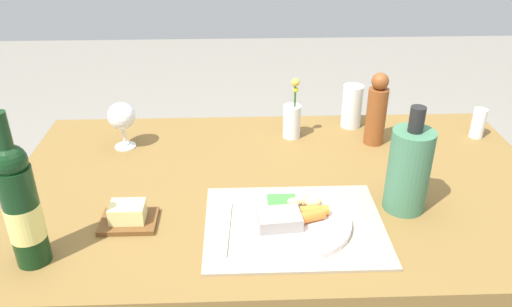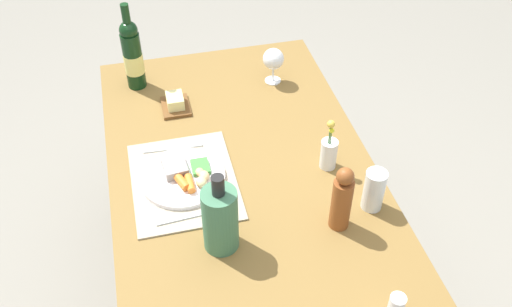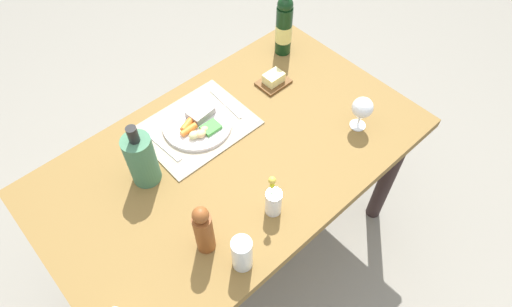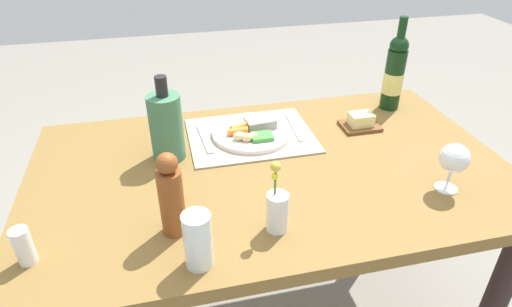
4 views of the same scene
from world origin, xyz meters
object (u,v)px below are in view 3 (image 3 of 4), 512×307
object	(u,v)px
dining_table	(234,169)
butter_dish	(274,80)
flower_vase	(273,201)
fork	(226,104)
cooler_bottle	(141,159)
water_tumbler	(242,255)
dinner_plate	(198,123)
pepper_mill	(204,230)
knife	(163,146)
wine_glass	(362,108)
wine_bottle	(284,26)

from	to	relation	value
dining_table	butter_dish	bearing A→B (deg)	-155.62
flower_vase	butter_dish	bearing A→B (deg)	-134.04
butter_dish	fork	bearing A→B (deg)	-9.86
dining_table	flower_vase	xyz separation A→B (m)	(0.06, 0.27, 0.16)
dining_table	cooler_bottle	xyz separation A→B (m)	(0.29, -0.12, 0.21)
fork	water_tumbler	bearing A→B (deg)	57.51
dinner_plate	pepper_mill	distance (m)	0.51
fork	knife	bearing A→B (deg)	4.25
water_tumbler	cooler_bottle	world-z (taller)	cooler_bottle
fork	butter_dish	world-z (taller)	butter_dish
knife	flower_vase	xyz separation A→B (m)	(-0.12, 0.47, 0.05)
wine_glass	fork	bearing A→B (deg)	-54.27
wine_bottle	cooler_bottle	bearing A→B (deg)	11.24
fork	flower_vase	xyz separation A→B (m)	(0.20, 0.48, 0.05)
water_tumbler	butter_dish	bearing A→B (deg)	-140.67
dining_table	flower_vase	distance (m)	0.32
wine_bottle	water_tumbler	distance (m)	1.03
dining_table	wine_glass	xyz separation A→B (m)	(-0.45, 0.22, 0.20)
flower_vase	dining_table	bearing A→B (deg)	-101.88
wine_glass	cooler_bottle	distance (m)	0.82
wine_bottle	cooler_bottle	size ratio (longest dim) A/B	1.28
dinner_plate	flower_vase	xyz separation A→B (m)	(0.04, 0.47, 0.04)
pepper_mill	water_tumbler	xyz separation A→B (m)	(-0.05, 0.12, -0.05)
wine_bottle	butter_dish	world-z (taller)	wine_bottle
wine_glass	butter_dish	bearing A→B (deg)	-78.43
flower_vase	fork	bearing A→B (deg)	-112.22
knife	cooler_bottle	xyz separation A→B (m)	(0.12, 0.08, 0.10)
knife	cooler_bottle	world-z (taller)	cooler_bottle
dining_table	butter_dish	size ratio (longest dim) A/B	11.02
water_tumbler	cooler_bottle	xyz separation A→B (m)	(0.04, -0.47, 0.05)
fork	wine_glass	bearing A→B (deg)	128.84
cooler_bottle	dining_table	bearing A→B (deg)	156.92
knife	wine_bottle	xyz separation A→B (m)	(-0.72, -0.09, 0.13)
dinner_plate	water_tumbler	distance (m)	0.59
wine_bottle	water_tumbler	size ratio (longest dim) A/B	2.48
pepper_mill	water_tumbler	bearing A→B (deg)	110.59
fork	flower_vase	size ratio (longest dim) A/B	1.03
water_tumbler	pepper_mill	bearing A→B (deg)	-69.41
wine_glass	butter_dish	distance (m)	0.41
fork	butter_dish	bearing A→B (deg)	173.25
flower_vase	water_tumbler	size ratio (longest dim) A/B	1.41
flower_vase	butter_dish	xyz separation A→B (m)	(-0.43, -0.44, -0.04)
butter_dish	dinner_plate	bearing A→B (deg)	-3.77
dinner_plate	fork	size ratio (longest dim) A/B	1.35
dining_table	pepper_mill	world-z (taller)	pepper_mill
dining_table	flower_vase	bearing A→B (deg)	78.12
knife	wine_glass	xyz separation A→B (m)	(-0.62, 0.42, 0.09)
dinner_plate	water_tumbler	xyz separation A→B (m)	(0.24, 0.54, 0.04)
flower_vase	wine_glass	bearing A→B (deg)	-174.38
pepper_mill	flower_vase	bearing A→B (deg)	168.51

